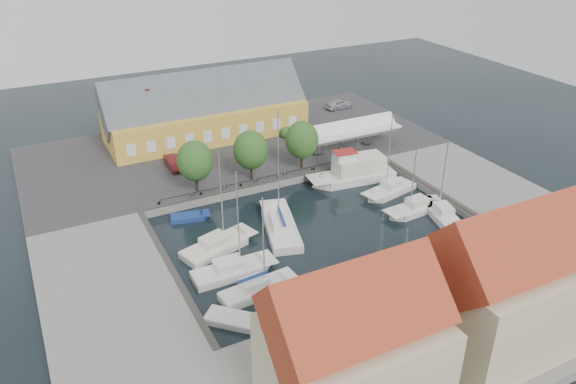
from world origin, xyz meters
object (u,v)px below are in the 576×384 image
object	(u,v)px
launch_sw	(235,321)
west_boat_c	(232,272)
warehouse	(201,113)
east_boat_c	(441,215)
west_boat_b	(218,247)
tent_canopy	(351,130)
east_boat_b	(414,210)
car_red	(174,162)
west_boat_d	(257,291)
car_silver	(339,104)
east_boat_a	(390,191)
launch_nw	(189,218)
trawler	(354,173)
center_sailboat	(281,228)

from	to	relation	value
launch_sw	west_boat_c	bearing A→B (deg)	69.68
warehouse	east_boat_c	xyz separation A→B (m)	(16.46, -33.00, -4.17)
warehouse	west_boat_b	world-z (taller)	west_boat_b
tent_canopy	east_boat_b	bearing A→B (deg)	-96.95
car_red	west_boat_d	world-z (taller)	west_boat_d
car_silver	west_boat_b	xyz separation A→B (m)	(-32.14, -28.90, -1.53)
tent_canopy	east_boat_a	size ratio (longest dim) A/B	1.31
tent_canopy	west_boat_b	bearing A→B (deg)	-150.70
west_boat_b	west_boat_d	distance (m)	8.41
launch_sw	launch_nw	distance (m)	18.45
trawler	east_boat_b	distance (m)	10.06
launch_sw	launch_nw	bearing A→B (deg)	83.70
west_boat_b	car_silver	bearing A→B (deg)	41.96
tent_canopy	trawler	xyz separation A→B (m)	(-3.78, -6.90, -2.67)
car_silver	west_boat_b	world-z (taller)	west_boat_b
east_boat_a	launch_nw	distance (m)	24.14
west_boat_d	launch_nw	distance (m)	15.64
car_red	east_boat_b	size ratio (longest dim) A/B	0.44
west_boat_d	car_silver	bearing A→B (deg)	49.80
east_boat_b	east_boat_c	size ratio (longest dim) A/B	1.07
warehouse	tent_canopy	distance (m)	21.63
west_boat_c	car_red	bearing A→B (deg)	86.33
warehouse	tent_canopy	bearing A→B (deg)	-39.86
trawler	west_boat_c	xyz separation A→B (m)	(-21.28, -11.65, -0.76)
west_boat_b	east_boat_b	bearing A→B (deg)	-7.23
launch_nw	east_boat_c	bearing A→B (deg)	-26.19
warehouse	east_boat_a	xyz separation A→B (m)	(14.76, -25.64, -4.17)
east_boat_a	west_boat_d	size ratio (longest dim) A/B	1.05
east_boat_a	west_boat_b	size ratio (longest dim) A/B	0.95
east_boat_b	east_boat_c	xyz separation A→B (m)	(1.90, -2.35, -0.00)
launch_nw	west_boat_d	bearing A→B (deg)	-85.24
trawler	launch_nw	distance (m)	21.68
car_silver	west_boat_d	distance (m)	48.83
center_sailboat	launch_nw	world-z (taller)	center_sailboat
warehouse	center_sailboat	distance (m)	27.77
car_red	west_boat_d	distance (m)	27.33
car_silver	east_boat_c	bearing A→B (deg)	162.58
west_boat_d	east_boat_a	bearing A→B (deg)	25.21
trawler	west_boat_c	bearing A→B (deg)	-151.30
launch_nw	tent_canopy	bearing A→B (deg)	14.76
east_boat_a	east_boat_b	bearing A→B (deg)	-92.38
west_boat_d	west_boat_b	bearing A→B (deg)	94.34
warehouse	launch_sw	xyz separation A→B (m)	(-10.86, -38.90, -4.34)
center_sailboat	east_boat_c	xyz separation A→B (m)	(17.35, -5.54, -0.10)
trawler	west_boat_d	distance (m)	25.53
west_boat_b	warehouse	bearing A→B (deg)	73.58
trawler	west_boat_b	bearing A→B (deg)	-161.56
center_sailboat	launch_sw	world-z (taller)	center_sailboat
east_boat_c	west_boat_b	world-z (taller)	west_boat_b
east_boat_c	launch_nw	distance (m)	28.19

